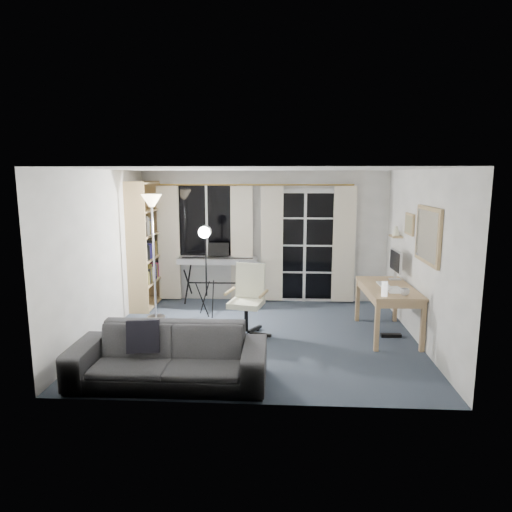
{
  "coord_description": "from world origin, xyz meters",
  "views": [
    {
      "loc": [
        0.33,
        -6.33,
        2.32
      ],
      "look_at": [
        -0.05,
        0.35,
        1.13
      ],
      "focal_mm": 32.0,
      "sensor_mm": 36.0,
      "label": 1
    }
  ],
  "objects_px": {
    "studio_light": "(205,243)",
    "mug": "(405,291)",
    "sofa": "(168,346)",
    "bookshelf": "(142,248)",
    "desk": "(388,292)",
    "torchiere_lamp": "(152,219)",
    "office_chair": "(249,293)",
    "monitor": "(396,262)",
    "keyboard_piano": "(218,261)"
  },
  "relations": [
    {
      "from": "monitor",
      "to": "mug",
      "type": "bearing_deg",
      "value": -97.89
    },
    {
      "from": "torchiere_lamp",
      "to": "keyboard_piano",
      "type": "xyz_separation_m",
      "value": [
        0.9,
        0.94,
        -0.84
      ]
    },
    {
      "from": "desk",
      "to": "sofa",
      "type": "bearing_deg",
      "value": -150.43
    },
    {
      "from": "bookshelf",
      "to": "sofa",
      "type": "relative_size",
      "value": 1.01
    },
    {
      "from": "torchiere_lamp",
      "to": "bookshelf",
      "type": "bearing_deg",
      "value": 119.81
    },
    {
      "from": "desk",
      "to": "sofa",
      "type": "xyz_separation_m",
      "value": [
        -2.81,
        -1.73,
        -0.21
      ]
    },
    {
      "from": "office_chair",
      "to": "sofa",
      "type": "relative_size",
      "value": 0.48
    },
    {
      "from": "bookshelf",
      "to": "keyboard_piano",
      "type": "relative_size",
      "value": 1.55
    },
    {
      "from": "monitor",
      "to": "mug",
      "type": "height_order",
      "value": "monitor"
    },
    {
      "from": "office_chair",
      "to": "desk",
      "type": "height_order",
      "value": "office_chair"
    },
    {
      "from": "sofa",
      "to": "torchiere_lamp",
      "type": "bearing_deg",
      "value": 108.62
    },
    {
      "from": "desk",
      "to": "monitor",
      "type": "xyz_separation_m",
      "value": [
        0.2,
        0.45,
        0.37
      ]
    },
    {
      "from": "desk",
      "to": "keyboard_piano",
      "type": "bearing_deg",
      "value": 148.68
    },
    {
      "from": "torchiere_lamp",
      "to": "desk",
      "type": "xyz_separation_m",
      "value": [
        3.6,
        -0.58,
        -0.99
      ]
    },
    {
      "from": "studio_light",
      "to": "desk",
      "type": "xyz_separation_m",
      "value": [
        2.79,
        -0.7,
        -0.61
      ]
    },
    {
      "from": "office_chair",
      "to": "keyboard_piano",
      "type": "bearing_deg",
      "value": 125.93
    },
    {
      "from": "mug",
      "to": "keyboard_piano",
      "type": "bearing_deg",
      "value": 144.32
    },
    {
      "from": "torchiere_lamp",
      "to": "sofa",
      "type": "bearing_deg",
      "value": -71.11
    },
    {
      "from": "torchiere_lamp",
      "to": "mug",
      "type": "xyz_separation_m",
      "value": [
        3.7,
        -1.08,
        -0.84
      ]
    },
    {
      "from": "sofa",
      "to": "mug",
      "type": "bearing_deg",
      "value": 22.68
    },
    {
      "from": "office_chair",
      "to": "desk",
      "type": "xyz_separation_m",
      "value": [
        2.03,
        0.06,
        0.02
      ]
    },
    {
      "from": "desk",
      "to": "office_chair",
      "type": "bearing_deg",
      "value": 179.73
    },
    {
      "from": "keyboard_piano",
      "to": "desk",
      "type": "relative_size",
      "value": 1.03
    },
    {
      "from": "desk",
      "to": "mug",
      "type": "xyz_separation_m",
      "value": [
        0.1,
        -0.5,
        0.15
      ]
    },
    {
      "from": "bookshelf",
      "to": "office_chair",
      "type": "bearing_deg",
      "value": -34.9
    },
    {
      "from": "studio_light",
      "to": "sofa",
      "type": "height_order",
      "value": "studio_light"
    },
    {
      "from": "bookshelf",
      "to": "monitor",
      "type": "xyz_separation_m",
      "value": [
        4.21,
        -0.84,
        -0.04
      ]
    },
    {
      "from": "keyboard_piano",
      "to": "mug",
      "type": "height_order",
      "value": "keyboard_piano"
    },
    {
      "from": "studio_light",
      "to": "mug",
      "type": "xyz_separation_m",
      "value": [
        2.89,
        -1.2,
        -0.46
      ]
    },
    {
      "from": "mug",
      "to": "office_chair",
      "type": "bearing_deg",
      "value": 168.44
    },
    {
      "from": "keyboard_piano",
      "to": "sofa",
      "type": "relative_size",
      "value": 0.66
    },
    {
      "from": "monitor",
      "to": "sofa",
      "type": "distance_m",
      "value": 3.76
    },
    {
      "from": "office_chair",
      "to": "sofa",
      "type": "distance_m",
      "value": 1.85
    },
    {
      "from": "bookshelf",
      "to": "sofa",
      "type": "distance_m",
      "value": 3.31
    },
    {
      "from": "keyboard_piano",
      "to": "monitor",
      "type": "xyz_separation_m",
      "value": [
        2.9,
        -1.06,
        0.22
      ]
    },
    {
      "from": "torchiere_lamp",
      "to": "studio_light",
      "type": "height_order",
      "value": "torchiere_lamp"
    },
    {
      "from": "torchiere_lamp",
      "to": "studio_light",
      "type": "bearing_deg",
      "value": 8.84
    },
    {
      "from": "bookshelf",
      "to": "desk",
      "type": "distance_m",
      "value": 4.23
    },
    {
      "from": "bookshelf",
      "to": "torchiere_lamp",
      "type": "height_order",
      "value": "bookshelf"
    },
    {
      "from": "studio_light",
      "to": "torchiere_lamp",
      "type": "bearing_deg",
      "value": -170.78
    },
    {
      "from": "bookshelf",
      "to": "keyboard_piano",
      "type": "bearing_deg",
      "value": 9.17
    },
    {
      "from": "office_chair",
      "to": "mug",
      "type": "xyz_separation_m",
      "value": [
        2.13,
        -0.44,
        0.17
      ]
    },
    {
      "from": "keyboard_piano",
      "to": "office_chair",
      "type": "distance_m",
      "value": 1.72
    },
    {
      "from": "bookshelf",
      "to": "office_chair",
      "type": "xyz_separation_m",
      "value": [
        1.98,
        -1.35,
        -0.43
      ]
    },
    {
      "from": "torchiere_lamp",
      "to": "desk",
      "type": "relative_size",
      "value": 1.46
    },
    {
      "from": "office_chair",
      "to": "mug",
      "type": "bearing_deg",
      "value": 1.2
    },
    {
      "from": "keyboard_piano",
      "to": "desk",
      "type": "distance_m",
      "value": 3.1
    },
    {
      "from": "monitor",
      "to": "office_chair",
      "type": "bearing_deg",
      "value": -169.07
    },
    {
      "from": "bookshelf",
      "to": "desk",
      "type": "relative_size",
      "value": 1.6
    },
    {
      "from": "office_chair",
      "to": "monitor",
      "type": "bearing_deg",
      "value": 25.78
    }
  ]
}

